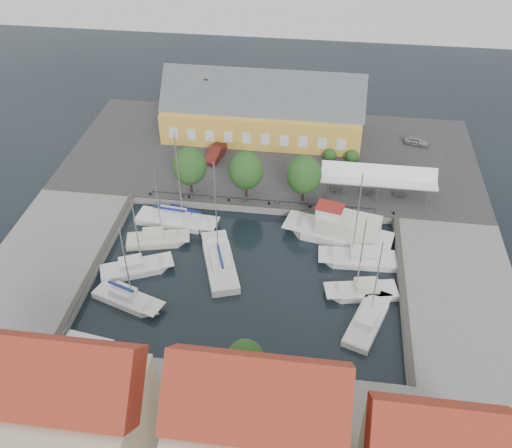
{
  "coord_description": "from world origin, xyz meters",
  "views": [
    {
      "loc": [
        6.95,
        -45.42,
        42.27
      ],
      "look_at": [
        0.0,
        6.0,
        1.5
      ],
      "focal_mm": 40.0,
      "sensor_mm": 36.0,
      "label": 1
    }
  ],
  "objects": [
    {
      "name": "east_boat_a",
      "position": [
        11.96,
        2.74,
        0.26
      ],
      "size": [
        8.75,
        3.18,
        12.15
      ],
      "color": "silver",
      "rests_on": "ground"
    },
    {
      "name": "west_quay",
      "position": [
        -22.0,
        -2.0,
        0.5
      ],
      "size": [
        12.0,
        24.0,
        1.0
      ],
      "primitive_type": "cube",
      "color": "slate",
      "rests_on": "ground"
    },
    {
      "name": "west_boat_c",
      "position": [
        -12.15,
        -2.06,
        0.26
      ],
      "size": [
        8.13,
        5.51,
        10.73
      ],
      "color": "silver",
      "rests_on": "ground"
    },
    {
      "name": "north_quay",
      "position": [
        0.0,
        23.0,
        0.5
      ],
      "size": [
        56.0,
        26.0,
        1.0
      ],
      "primitive_type": "cube",
      "color": "#2D2D30",
      "rests_on": "ground"
    },
    {
      "name": "quay_edge_fittings",
      "position": [
        0.02,
        4.75,
        1.06
      ],
      "size": [
        56.0,
        24.72,
        0.4
      ],
      "color": "#383533",
      "rests_on": "north_quay"
    },
    {
      "name": "center_sailboat",
      "position": [
        -3.13,
        -0.2,
        0.36
      ],
      "size": [
        5.9,
        10.12,
        13.38
      ],
      "color": "silver",
      "rests_on": "ground"
    },
    {
      "name": "launch_nw",
      "position": [
        -9.42,
        8.54,
        0.09
      ],
      "size": [
        4.63,
        2.96,
        0.88
      ],
      "color": "navy",
      "rests_on": "ground"
    },
    {
      "name": "townhouses",
      "position": [
        1.93,
        -23.24,
        5.82
      ],
      "size": [
        36.3,
        8.5,
        12.0
      ],
      "color": "beige",
      "rests_on": "south_bank"
    },
    {
      "name": "west_boat_a",
      "position": [
        -9.96,
        6.85,
        0.27
      ],
      "size": [
        10.33,
        3.92,
        13.14
      ],
      "color": "silver",
      "rests_on": "ground"
    },
    {
      "name": "west_boat_d",
      "position": [
        -11.6,
        -6.63,
        0.27
      ],
      "size": [
        8.01,
        4.74,
        10.5
      ],
      "color": "silver",
      "rests_on": "ground"
    },
    {
      "name": "launch_sw",
      "position": [
        -13.63,
        -12.64,
        0.09
      ],
      "size": [
        5.0,
        2.48,
        0.98
      ],
      "color": "silver",
      "rests_on": "ground"
    },
    {
      "name": "west_boat_b",
      "position": [
        -11.16,
        2.97,
        0.26
      ],
      "size": [
        7.55,
        4.09,
        10.07
      ],
      "color": "beige",
      "rests_on": "ground"
    },
    {
      "name": "warehouse",
      "position": [
        -2.6,
        28.36,
        4.43
      ],
      "size": [
        28.56,
        14.0,
        9.55
      ],
      "color": "gold",
      "rests_on": "north_quay"
    },
    {
      "name": "east_boat_c",
      "position": [
        12.66,
        -6.4,
        0.26
      ],
      "size": [
        5.16,
        8.47,
        10.52
      ],
      "color": "silver",
      "rests_on": "ground"
    },
    {
      "name": "trawler",
      "position": [
        9.98,
        6.54,
        1.02
      ],
      "size": [
        13.14,
        6.48,
        5.0
      ],
      "color": "silver",
      "rests_on": "ground"
    },
    {
      "name": "tent_canopy",
      "position": [
        14.0,
        14.5,
        3.68
      ],
      "size": [
        14.0,
        4.0,
        2.83
      ],
      "color": "white",
      "rests_on": "north_quay"
    },
    {
      "name": "east_quay",
      "position": [
        22.0,
        -2.0,
        0.5
      ],
      "size": [
        12.0,
        24.0,
        1.0
      ],
      "primitive_type": "cube",
      "color": "slate",
      "rests_on": "ground"
    },
    {
      "name": "car_silver",
      "position": [
        20.09,
        27.86,
        1.59
      ],
      "size": [
        3.72,
        2.24,
        1.19
      ],
      "primitive_type": "imported",
      "rotation": [
        0.0,
        0.0,
        1.32
      ],
      "color": "#96989D",
      "rests_on": "north_quay"
    },
    {
      "name": "quay_trees",
      "position": [
        -2.0,
        12.0,
        4.88
      ],
      "size": [
        18.2,
        4.2,
        6.3
      ],
      "color": "black",
      "rests_on": "north_quay"
    },
    {
      "name": "car_red",
      "position": [
        -7.56,
        20.49,
        1.79
      ],
      "size": [
        2.48,
        5.02,
        1.58
      ],
      "primitive_type": "imported",
      "rotation": [
        0.0,
        0.0,
        -0.17
      ],
      "color": "#5D1B15",
      "rests_on": "north_quay"
    },
    {
      "name": "ground",
      "position": [
        0.0,
        0.0,
        0.0
      ],
      "size": [
        140.0,
        140.0,
        0.0
      ],
      "primitive_type": "plane",
      "color": "black",
      "rests_on": "ground"
    },
    {
      "name": "south_bank",
      "position": [
        0.0,
        -21.0,
        0.5
      ],
      "size": [
        56.0,
        14.0,
        1.0
      ],
      "primitive_type": "cube",
      "color": "slate",
      "rests_on": "ground"
    },
    {
      "name": "east_boat_b",
      "position": [
        12.31,
        -2.29,
        0.26
      ],
      "size": [
        7.87,
        3.91,
        10.48
      ],
      "color": "silver",
      "rests_on": "ground"
    }
  ]
}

